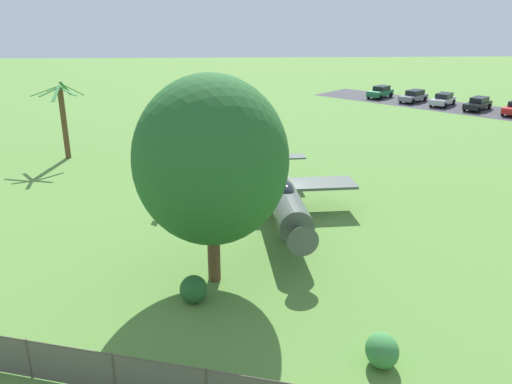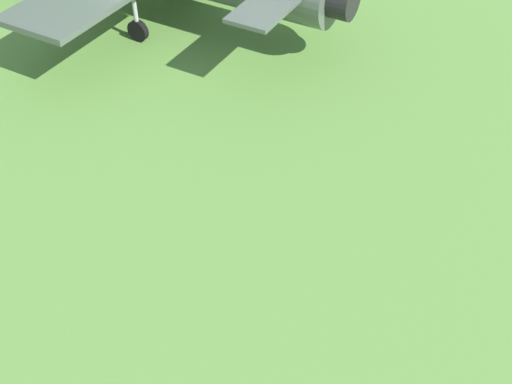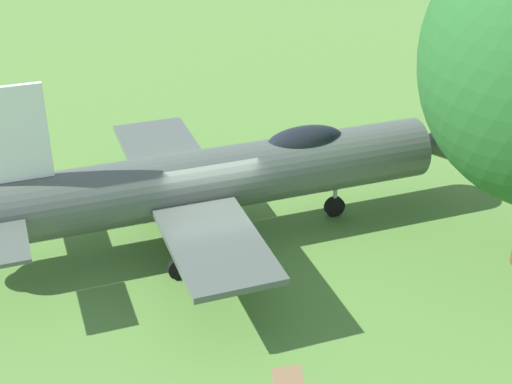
% 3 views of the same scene
% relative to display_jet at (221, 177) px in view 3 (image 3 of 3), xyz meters
% --- Properties ---
extents(ground_plane, '(200.00, 200.00, 0.00)m').
position_rel_display_jet_xyz_m(ground_plane, '(0.02, -0.37, -1.85)').
color(ground_plane, '#568438').
extents(display_jet, '(9.54, 14.50, 5.02)m').
position_rel_display_jet_xyz_m(display_jet, '(0.00, 0.00, 0.00)').
color(display_jet, '#4C564C').
rests_on(display_jet, ground_plane).
extents(info_plaque, '(0.45, 0.63, 1.14)m').
position_rel_display_jet_xyz_m(info_plaque, '(6.88, -0.37, -1.00)').
color(info_plaque, '#333333').
rests_on(info_plaque, ground_plane).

